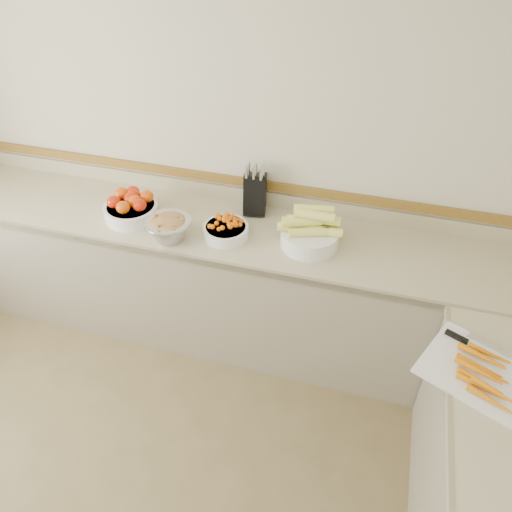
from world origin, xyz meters
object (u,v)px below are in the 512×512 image
(tomato_bowl, at_px, (131,207))
(cherry_tomato_bowl, at_px, (226,229))
(corn_bowl, at_px, (310,232))
(knife_block, at_px, (255,193))
(rhubarb_bowl, at_px, (169,227))
(cutting_board, at_px, (483,372))

(tomato_bowl, distance_m, cherry_tomato_bowl, 0.63)
(cherry_tomato_bowl, bearing_deg, corn_bowl, 6.39)
(knife_block, distance_m, corn_bowl, 0.47)
(knife_block, height_order, tomato_bowl, knife_block)
(tomato_bowl, distance_m, rhubarb_bowl, 0.34)
(knife_block, bearing_deg, corn_bowl, -31.40)
(cutting_board, bearing_deg, knife_block, 143.85)
(tomato_bowl, height_order, cherry_tomato_bowl, tomato_bowl)
(cherry_tomato_bowl, bearing_deg, tomato_bowl, 177.34)
(corn_bowl, xyz_separation_m, cutting_board, (0.91, -0.71, -0.07))
(knife_block, bearing_deg, cutting_board, -36.15)
(corn_bowl, bearing_deg, cherry_tomato_bowl, -173.61)
(knife_block, bearing_deg, rhubarb_bowl, -134.75)
(knife_block, relative_size, rhubarb_bowl, 1.23)
(cherry_tomato_bowl, distance_m, rhubarb_bowl, 0.33)
(knife_block, distance_m, cherry_tomato_bowl, 0.32)
(cherry_tomato_bowl, height_order, corn_bowl, corn_bowl)
(knife_block, relative_size, tomato_bowl, 1.00)
(cutting_board, bearing_deg, cherry_tomato_bowl, 154.85)
(tomato_bowl, bearing_deg, rhubarb_bowl, -24.13)
(cherry_tomato_bowl, relative_size, corn_bowl, 0.73)
(corn_bowl, distance_m, rhubarb_bowl, 0.82)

